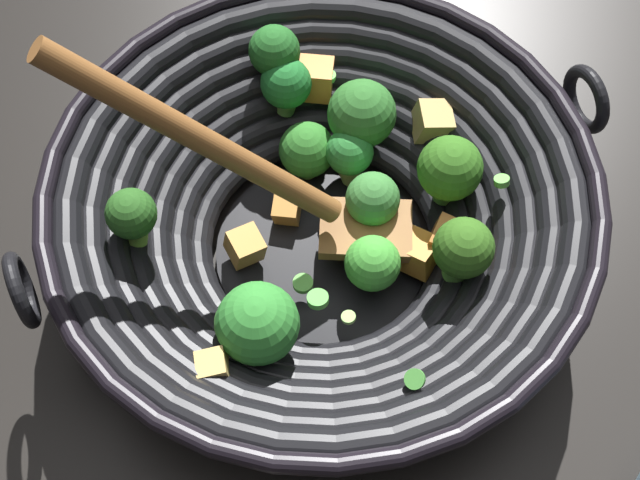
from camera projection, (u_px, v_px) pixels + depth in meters
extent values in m
plane|color=black|center=(321.00, 256.00, 0.70)|extent=(4.00, 4.00, 0.00)
cylinder|color=black|center=(321.00, 253.00, 0.70)|extent=(0.17, 0.17, 0.01)
torus|color=black|center=(321.00, 243.00, 0.68)|extent=(0.22, 0.22, 0.02)
torus|color=black|center=(321.00, 236.00, 0.67)|extent=(0.25, 0.25, 0.02)
torus|color=black|center=(321.00, 229.00, 0.66)|extent=(0.28, 0.28, 0.02)
torus|color=black|center=(321.00, 221.00, 0.65)|extent=(0.30, 0.30, 0.02)
torus|color=black|center=(322.00, 213.00, 0.64)|extent=(0.33, 0.33, 0.02)
torus|color=black|center=(322.00, 205.00, 0.63)|extent=(0.36, 0.36, 0.02)
torus|color=black|center=(322.00, 197.00, 0.62)|extent=(0.39, 0.39, 0.02)
torus|color=black|center=(322.00, 189.00, 0.61)|extent=(0.41, 0.41, 0.01)
torus|color=black|center=(586.00, 99.00, 0.65)|extent=(0.04, 0.05, 0.05)
torus|color=black|center=(22.00, 290.00, 0.58)|extent=(0.04, 0.05, 0.05)
cylinder|color=#609C4E|center=(371.00, 217.00, 0.68)|extent=(0.02, 0.02, 0.02)
sphere|color=#3D8439|center=(373.00, 199.00, 0.66)|extent=(0.04, 0.04, 0.04)
cylinder|color=#63B346|center=(445.00, 190.00, 0.68)|extent=(0.02, 0.02, 0.02)
sphere|color=#346F1E|center=(450.00, 168.00, 0.65)|extent=(0.05, 0.05, 0.05)
cylinder|color=#66A643|center=(456.00, 272.00, 0.64)|extent=(0.03, 0.03, 0.02)
sphere|color=#34681D|center=(462.00, 254.00, 0.61)|extent=(0.04, 0.04, 0.04)
cylinder|color=#5B9146|center=(261.00, 343.00, 0.62)|extent=(0.02, 0.02, 0.02)
sphere|color=green|center=(258.00, 323.00, 0.59)|extent=(0.06, 0.06, 0.06)
cylinder|color=#5F9744|center=(362.00, 136.00, 0.71)|extent=(0.02, 0.02, 0.02)
sphere|color=#30722C|center=(363.00, 114.00, 0.68)|extent=(0.05, 0.05, 0.05)
cylinder|color=#84BE56|center=(276.00, 74.00, 0.71)|extent=(0.02, 0.02, 0.02)
sphere|color=#236625|center=(274.00, 51.00, 0.69)|extent=(0.04, 0.04, 0.04)
cylinder|color=#74C15A|center=(287.00, 103.00, 0.71)|extent=(0.02, 0.02, 0.02)
sphere|color=#21742D|center=(286.00, 83.00, 0.69)|extent=(0.04, 0.04, 0.04)
cylinder|color=olive|center=(307.00, 167.00, 0.72)|extent=(0.03, 0.03, 0.01)
sphere|color=#2F7729|center=(307.00, 150.00, 0.70)|extent=(0.05, 0.05, 0.05)
cylinder|color=#639443|center=(371.00, 278.00, 0.67)|extent=(0.02, 0.02, 0.02)
sphere|color=green|center=(373.00, 263.00, 0.65)|extent=(0.04, 0.04, 0.04)
cylinder|color=#73B14D|center=(245.00, 339.00, 0.63)|extent=(0.02, 0.02, 0.02)
sphere|color=#48983B|center=(242.00, 324.00, 0.60)|extent=(0.04, 0.04, 0.04)
cylinder|color=#8BC247|center=(138.00, 232.00, 0.63)|extent=(0.02, 0.02, 0.02)
sphere|color=#2A5F20|center=(131.00, 214.00, 0.61)|extent=(0.04, 0.04, 0.04)
cylinder|color=#8BAD58|center=(347.00, 170.00, 0.71)|extent=(0.03, 0.02, 0.03)
sphere|color=#2C8034|center=(348.00, 151.00, 0.68)|extent=(0.04, 0.04, 0.04)
cube|color=gold|center=(287.00, 209.00, 0.70)|extent=(0.02, 0.03, 0.02)
cube|color=#E9BF65|center=(213.00, 368.00, 0.58)|extent=(0.03, 0.03, 0.02)
cube|color=orange|center=(316.00, 79.00, 0.71)|extent=(0.03, 0.04, 0.03)
cube|color=#C37C29|center=(419.00, 254.00, 0.66)|extent=(0.04, 0.03, 0.03)
cube|color=#DDB367|center=(432.00, 121.00, 0.70)|extent=(0.04, 0.04, 0.03)
cube|color=gold|center=(245.00, 246.00, 0.67)|extent=(0.04, 0.03, 0.03)
cube|color=#CC7732|center=(448.00, 240.00, 0.66)|extent=(0.03, 0.03, 0.03)
cylinder|color=#99D166|center=(348.00, 317.00, 0.64)|extent=(0.01, 0.01, 0.00)
cylinder|color=#56B247|center=(318.00, 299.00, 0.63)|extent=(0.02, 0.02, 0.01)
cylinder|color=#6BC651|center=(328.00, 76.00, 0.70)|extent=(0.01, 0.01, 0.01)
cylinder|color=#6BC651|center=(502.00, 181.00, 0.64)|extent=(0.02, 0.02, 0.01)
cylinder|color=#56B247|center=(415.00, 379.00, 0.56)|extent=(0.02, 0.02, 0.01)
cylinder|color=#6BC651|center=(301.00, 283.00, 0.66)|extent=(0.02, 0.02, 0.00)
cube|color=brown|center=(366.00, 229.00, 0.66)|extent=(0.08, 0.07, 0.01)
cylinder|color=#955D2D|center=(203.00, 140.00, 0.57)|extent=(0.18, 0.07, 0.18)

